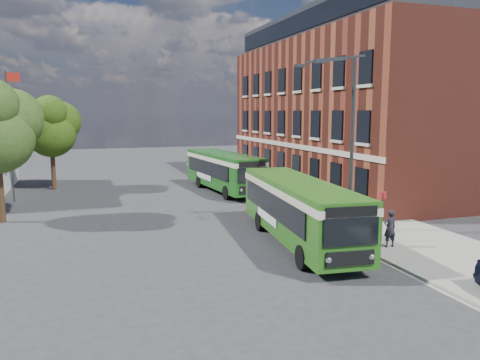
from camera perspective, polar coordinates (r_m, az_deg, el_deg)
name	(u,v)px	position (r m, az deg, el deg)	size (l,w,h in m)	color
ground	(242,232)	(24.78, 0.30, -6.33)	(120.00, 120.00, 0.00)	#2B2C2E
pavement	(297,197)	(34.61, 6.97, -2.03)	(6.00, 48.00, 0.15)	gray
kerb_line	(258,200)	(33.44, 2.24, -2.47)	(0.12, 48.00, 0.01)	beige
brick_office	(353,103)	(40.95, 13.65, 9.09)	(12.10, 26.00, 14.20)	maroon
flagpole	(10,131)	(35.99, -26.22, 5.37)	(0.95, 0.10, 9.00)	#313335
street_lamp	(346,141)	(24.27, 12.78, 4.62)	(2.96, 2.38, 9.00)	#313335
bus_stop_sign	(382,213)	(23.31, 16.95, -3.84)	(0.35, 0.08, 2.52)	#313335
bus_front	(299,206)	(22.52, 7.16, -3.11)	(3.65, 11.35, 3.02)	#276318
bus_rear	(223,168)	(36.92, -2.03, 1.43)	(3.56, 10.82, 3.02)	#185716
pedestrian_a	(390,228)	(22.42, 17.80, -5.64)	(0.63, 0.42, 1.73)	black
pedestrian_b	(343,210)	(26.51, 12.41, -3.59)	(0.72, 0.56, 1.47)	black
tree_right	(52,126)	(40.38, -21.99, 6.10)	(4.47, 4.25, 7.54)	#352413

